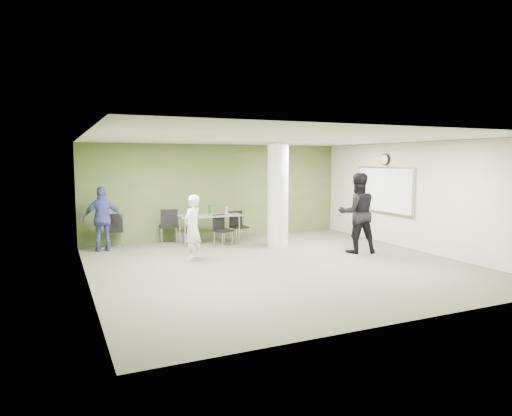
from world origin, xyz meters
name	(u,v)px	position (x,y,z in m)	size (l,w,h in m)	color
floor	(278,265)	(0.00, 0.00, 0.00)	(8.00, 8.00, 0.00)	#545643
ceiling	(279,138)	(0.00, 0.00, 2.80)	(8.00, 8.00, 0.00)	white
wall_back	(218,191)	(0.00, 4.00, 1.40)	(8.00, 0.02, 2.80)	#455E2C
wall_left	(86,211)	(-4.00, 0.00, 1.40)	(0.02, 8.00, 2.80)	#455E2C
wall_right_cream	(417,197)	(4.00, 0.00, 1.40)	(0.02, 8.00, 2.80)	beige
column	(278,195)	(1.00, 2.00, 1.40)	(0.56, 0.56, 2.80)	silver
whiteboard	(384,190)	(3.92, 1.20, 1.50)	(0.05, 2.30, 1.30)	silver
wall_clock	(385,159)	(3.92, 1.20, 2.35)	(0.06, 0.32, 0.32)	black
folding_table	(210,216)	(-0.57, 3.13, 0.77)	(1.74, 0.80, 1.07)	gray
wastebasket	(180,237)	(-1.30, 3.56, 0.16)	(0.27, 0.27, 0.31)	#4C4C4C
chair_back_left	(114,228)	(-3.09, 3.57, 0.54)	(0.51, 0.51, 0.92)	black
chair_back_right	(169,223)	(-1.62, 3.56, 0.57)	(0.55, 0.55, 0.98)	black
chair_table_left	(221,227)	(-0.36, 2.75, 0.49)	(0.54, 0.54, 0.85)	black
chair_table_right	(238,224)	(0.28, 3.11, 0.51)	(0.48, 0.48, 0.87)	black
woman_white	(192,228)	(-1.60, 1.29, 0.76)	(0.56, 0.37, 1.53)	white
man_black	(357,213)	(2.43, 0.40, 1.01)	(0.98, 0.76, 2.01)	black
man_blue	(103,219)	(-3.40, 3.22, 0.83)	(0.98, 0.41, 1.67)	#3F439C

